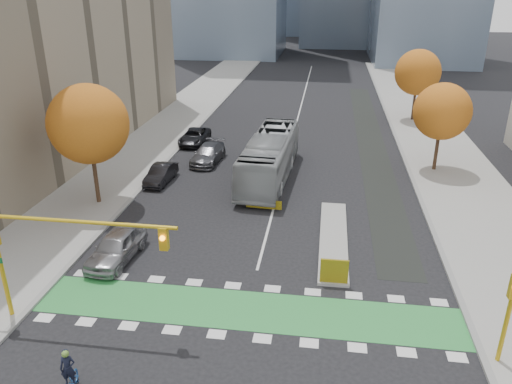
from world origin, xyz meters
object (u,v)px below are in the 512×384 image
(cyclist, at_px, (70,380))
(parked_car_c, at_px, (208,154))
(hazard_board, at_px, (334,271))
(tree_east_far, at_px, (418,72))
(parked_car_b, at_px, (161,174))
(tree_east_near, at_px, (442,112))
(tree_west, at_px, (89,124))
(bus, at_px, (270,157))
(traffic_signal_west, at_px, (51,243))
(traffic_signal_east, at_px, (510,306))
(parked_car_d, at_px, (195,137))
(parked_car_a, at_px, (116,247))

(cyclist, distance_m, parked_car_c, 25.93)
(hazard_board, height_order, tree_east_far, tree_east_far)
(tree_east_far, distance_m, parked_car_b, 30.79)
(tree_east_near, height_order, cyclist, tree_east_near)
(tree_west, height_order, bus, tree_west)
(traffic_signal_west, distance_m, traffic_signal_east, 18.48)
(traffic_signal_west, bearing_deg, tree_west, 108.02)
(tree_east_near, relative_size, traffic_signal_west, 0.83)
(tree_east_near, bearing_deg, tree_west, -157.38)
(traffic_signal_west, bearing_deg, parked_car_c, 86.32)
(tree_east_near, distance_m, parked_car_d, 21.87)
(tree_east_near, distance_m, traffic_signal_east, 22.66)
(traffic_signal_west, xyz_separation_m, parked_car_a, (0.19, 5.51, -3.23))
(tree_east_far, bearing_deg, traffic_signal_west, -117.95)
(tree_east_far, distance_m, traffic_signal_west, 43.61)
(traffic_signal_east, height_order, bus, traffic_signal_east)
(tree_east_far, xyz_separation_m, parked_car_a, (-20.24, -33.00, -4.43))
(bus, bearing_deg, parked_car_a, -113.53)
(tree_east_near, height_order, bus, tree_east_near)
(tree_west, bearing_deg, traffic_signal_west, -71.98)
(hazard_board, height_order, cyclist, cyclist)
(bus, relative_size, parked_car_a, 2.64)
(hazard_board, distance_m, parked_car_b, 17.85)
(parked_car_c, bearing_deg, tree_west, -115.78)
(hazard_board, distance_m, parked_car_d, 25.76)
(tree_west, relative_size, traffic_signal_west, 0.96)
(tree_east_far, height_order, cyclist, tree_east_far)
(cyclist, relative_size, bus, 0.16)
(traffic_signal_west, relative_size, parked_car_b, 2.11)
(parked_car_b, distance_m, parked_car_d, 10.00)
(tree_east_near, relative_size, parked_car_b, 1.75)
(hazard_board, bearing_deg, parked_car_b, 136.73)
(hazard_board, height_order, parked_car_c, parked_car_c)
(tree_west, distance_m, traffic_signal_east, 25.90)
(tree_west, height_order, traffic_signal_east, tree_west)
(tree_east_near, bearing_deg, parked_car_b, -165.16)
(traffic_signal_west, distance_m, bus, 20.39)
(traffic_signal_east, relative_size, parked_car_c, 0.81)
(parked_car_b, bearing_deg, tree_east_near, 17.96)
(tree_east_far, bearing_deg, parked_car_b, -134.92)
(traffic_signal_east, xyz_separation_m, parked_car_b, (-19.50, 16.95, -2.07))
(hazard_board, relative_size, parked_car_a, 0.30)
(tree_west, xyz_separation_m, parked_car_c, (5.48, 9.44, -4.89))
(bus, bearing_deg, tree_west, -146.34)
(tree_west, height_order, parked_car_c, tree_west)
(parked_car_c, xyz_separation_m, parked_car_d, (-2.48, 5.00, -0.06))
(parked_car_b, bearing_deg, parked_car_c, 66.72)
(traffic_signal_west, height_order, parked_car_a, traffic_signal_west)
(parked_car_d, bearing_deg, parked_car_c, -62.82)
(parked_car_a, distance_m, parked_car_b, 11.51)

